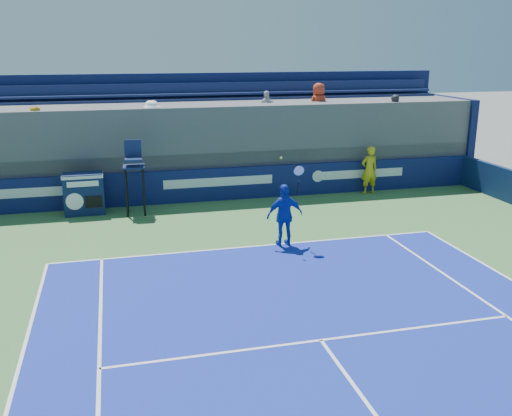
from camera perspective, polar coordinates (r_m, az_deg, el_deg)
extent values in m
imported|color=gold|center=(22.06, 11.26, 3.74)|extent=(0.70, 0.49, 1.82)
cube|color=white|center=(16.07, -0.34, -3.86)|extent=(10.97, 0.07, 0.00)
cube|color=white|center=(11.28, 6.51, -12.99)|extent=(8.23, 0.07, 0.00)
cube|color=#0E164E|center=(20.80, -3.78, 2.37)|extent=(20.40, 0.20, 1.20)
cube|color=white|center=(20.50, -20.46, 1.53)|extent=(3.20, 0.01, 0.32)
cube|color=white|center=(20.67, -3.73, 2.63)|extent=(4.00, 0.01, 0.32)
cube|color=white|center=(22.30, 10.32, 3.38)|extent=(3.60, 0.01, 0.32)
cylinder|color=white|center=(21.66, 6.22, 3.18)|extent=(0.44, 0.01, 0.44)
cube|color=#0E1A46|center=(19.87, -16.83, 1.36)|extent=(1.32, 0.73, 1.40)
cube|color=silver|center=(19.73, -16.98, 3.13)|extent=(1.34, 0.75, 0.10)
cylinder|color=white|center=(19.57, -17.68, 0.62)|extent=(0.56, 0.03, 0.56)
cube|color=black|center=(19.56, -15.92, 0.61)|extent=(0.55, 0.03, 0.40)
cube|color=white|center=(19.42, -16.94, 2.31)|extent=(1.00, 0.03, 0.18)
cylinder|color=black|center=(19.13, -12.82, 1.42)|extent=(0.07, 0.07, 1.60)
cylinder|color=black|center=(19.12, -11.15, 1.51)|extent=(0.07, 0.07, 1.60)
cylinder|color=black|center=(19.67, -12.80, 1.81)|extent=(0.07, 0.07, 1.60)
cylinder|color=black|center=(19.66, -11.17, 1.90)|extent=(0.07, 0.07, 1.60)
cube|color=#0E1B4A|center=(19.21, -12.13, 4.06)|extent=(0.73, 0.73, 0.06)
cube|color=navy|center=(19.07, -12.17, 4.74)|extent=(0.57, 0.48, 0.08)
cube|color=#131F49|center=(19.37, -12.22, 5.81)|extent=(0.55, 0.09, 0.60)
imported|color=#1631B3|center=(15.93, 2.89, -0.73)|extent=(1.06, 0.48, 1.78)
cylinder|color=black|center=(15.76, 4.21, 2.08)|extent=(0.04, 0.16, 0.39)
torus|color=silver|center=(15.59, 4.32, 3.74)|extent=(0.30, 0.13, 0.29)
cylinder|color=white|center=(15.59, 4.32, 3.74)|extent=(0.25, 0.09, 0.24)
sphere|color=#CEE332|center=(15.41, 2.53, 5.03)|extent=(0.07, 0.07, 0.07)
cube|color=#4F5054|center=(22.42, -4.72, 6.18)|extent=(20.40, 3.60, 3.38)
cube|color=#4F5054|center=(21.15, -4.09, 5.01)|extent=(20.40, 0.90, 0.55)
cube|color=#141F4E|center=(20.97, -4.07, 6.24)|extent=(20.00, 0.45, 0.08)
cube|color=#141F4E|center=(21.18, -4.20, 6.88)|extent=(20.00, 0.06, 0.45)
cube|color=#4F5054|center=(21.93, -4.54, 6.85)|extent=(20.40, 0.90, 0.55)
cube|color=#141F4E|center=(21.76, -4.52, 8.04)|extent=(20.00, 0.45, 0.08)
cube|color=#141F4E|center=(21.98, -4.65, 8.64)|extent=(20.00, 0.06, 0.45)
cube|color=#4F5054|center=(22.73, -4.96, 8.56)|extent=(20.40, 0.90, 0.55)
cube|color=#141F4E|center=(22.58, -4.95, 9.72)|extent=(20.00, 0.45, 0.08)
cube|color=#141F4E|center=(22.80, -5.06, 10.29)|extent=(20.00, 0.06, 0.45)
cube|color=#4F5054|center=(23.55, -5.35, 10.15)|extent=(20.40, 0.90, 0.55)
cube|color=#141F4E|center=(23.41, -5.35, 11.28)|extent=(20.00, 0.45, 0.08)
cube|color=#141F4E|center=(23.64, -5.45, 11.81)|extent=(20.00, 0.06, 0.45)
cube|color=#0C1647|center=(24.25, -5.52, 8.11)|extent=(20.80, 0.30, 4.40)
cube|color=#0C1647|center=(26.16, 18.41, 6.83)|extent=(0.30, 3.90, 3.40)
imported|color=gold|center=(20.75, -21.15, 7.05)|extent=(0.97, 0.83, 1.74)
imported|color=white|center=(20.64, -10.29, 7.97)|extent=(1.34, 0.99, 1.85)
imported|color=teal|center=(21.09, -1.79, 8.07)|extent=(0.99, 0.48, 1.63)
imported|color=#AF3019|center=(22.84, 6.27, 10.14)|extent=(0.97, 0.75, 1.76)
imported|color=black|center=(23.19, 13.52, 8.66)|extent=(0.74, 0.54, 1.87)
imported|color=silver|center=(22.21, 1.10, 9.73)|extent=(0.88, 0.37, 1.50)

